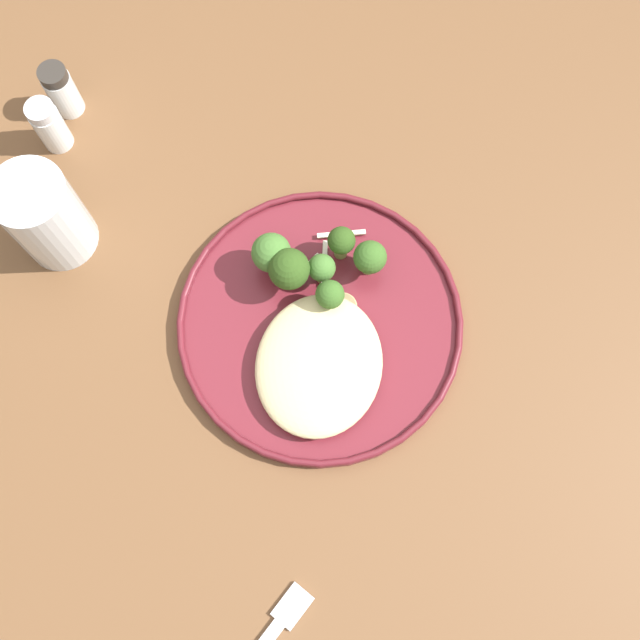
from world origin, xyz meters
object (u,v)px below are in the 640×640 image
Objects in this scene: dinner_plate at (320,323)px; seared_scallop_right_edge at (343,308)px; seared_scallop_left_edge at (360,369)px; broccoli_floret_beside_noodles at (341,242)px; broccoli_floret_tall_stalk at (370,258)px; broccoli_floret_front_edge at (330,296)px; broccoli_floret_center_pile at (289,269)px; water_glass at (48,219)px; seared_scallop_on_noodles at (349,342)px; pepper_shaker at (61,90)px; seared_scallop_large_seared at (305,365)px; seared_scallop_tiny_bay at (285,389)px; salt_shaker at (49,125)px; broccoli_floret_rear_charred at (271,253)px; broccoli_floret_small_sprig at (323,269)px; seared_scallop_center_golden at (331,352)px.

seared_scallop_right_edge is (0.02, -0.02, 0.01)m from dinner_plate.
broccoli_floret_beside_noodles reaches higher than seared_scallop_left_edge.
broccoli_floret_front_edge is (-0.05, 0.03, 0.00)m from broccoli_floret_tall_stalk.
broccoli_floret_tall_stalk is 0.96× the size of broccoli_floret_front_edge.
broccoli_floret_center_pile is at bearing 70.13° from broccoli_floret_front_edge.
water_glass is (0.08, 0.34, 0.03)m from seared_scallop_left_edge.
pepper_shaker is (0.21, 0.36, 0.01)m from seared_scallop_on_noodles.
seared_scallop_tiny_bay is at bearing 152.43° from seared_scallop_large_seared.
seared_scallop_tiny_bay is 0.47× the size of broccoli_floret_center_pile.
pepper_shaker is at bearing 59.09° from seared_scallop_on_noodles.
broccoli_floret_center_pile is 0.58× the size of water_glass.
seared_scallop_tiny_bay is at bearing 170.39° from broccoli_floret_beside_noodles.
salt_shaker is at bearing 180.00° from pepper_shaker.
seared_scallop_large_seared is at bearing 96.63° from seared_scallop_left_edge.
seared_scallop_left_edge is 0.58× the size of broccoli_floret_rear_charred.
seared_scallop_left_edge is (0.01, -0.05, 0.00)m from seared_scallop_large_seared.
broccoli_floret_small_sprig is at bearing 41.30° from seared_scallop_right_edge.
broccoli_floret_small_sprig is (0.12, -0.01, 0.02)m from seared_scallop_tiny_bay.
broccoli_floret_rear_charred is 0.03m from broccoli_floret_center_pile.
pepper_shaker is (0.15, 0.27, -0.01)m from broccoli_floret_rear_charred.
seared_scallop_tiny_bay is 0.14m from broccoli_floret_rear_charred.
salt_shaker reaches higher than seared_scallop_tiny_bay.
salt_shaker is at bearing 53.13° from seared_scallop_tiny_bay.
water_glass is at bearing 81.59° from dinner_plate.
broccoli_floret_small_sprig is 0.35m from pepper_shaker.
broccoli_floret_beside_noodles is at bearing -21.81° from broccoli_floret_small_sprig.
seared_scallop_right_edge reaches higher than dinner_plate.
seared_scallop_right_edge is 0.59× the size of broccoli_floret_tall_stalk.
broccoli_floret_small_sprig is (0.03, 0.03, 0.02)m from seared_scallop_right_edge.
broccoli_floret_tall_stalk is (0.11, 0.01, 0.02)m from seared_scallop_left_edge.
pepper_shaker reaches higher than seared_scallop_center_golden.
water_glass reaches higher than broccoli_floret_small_sprig.
seared_scallop_on_noodles is (0.01, -0.02, -0.00)m from seared_scallop_center_golden.
pepper_shaker is (0.27, 0.30, 0.01)m from seared_scallop_tiny_bay.
pepper_shaker is at bearing 57.35° from seared_scallop_left_edge.
broccoli_floret_front_edge is (0.10, -0.03, 0.02)m from seared_scallop_tiny_bay.
broccoli_floret_rear_charred is 0.53× the size of water_glass.
seared_scallop_tiny_bay is 0.59× the size of broccoli_floret_front_edge.
broccoli_floret_beside_noodles is (0.10, 0.03, 0.02)m from seared_scallop_on_noodles.
seared_scallop_right_edge is 0.03m from broccoli_floret_front_edge.
seared_scallop_right_edge is 0.43× the size of pepper_shaker.
seared_scallop_tiny_bay is 0.29m from water_glass.
pepper_shaker reaches higher than broccoli_floret_front_edge.
broccoli_floret_tall_stalk is at bearing -85.61° from water_glass.
salt_shaker is (0.12, 0.29, -0.02)m from broccoli_floret_center_pile.
broccoli_floret_front_edge is 0.29m from water_glass.
salt_shaker is (0.17, 0.36, 0.01)m from seared_scallop_on_noodles.
broccoli_floret_center_pile is (0.04, 0.04, 0.04)m from dinner_plate.
broccoli_floret_small_sprig is 0.42× the size of water_glass.
seared_scallop_on_noodles is (0.03, -0.04, 0.00)m from seared_scallop_large_seared.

